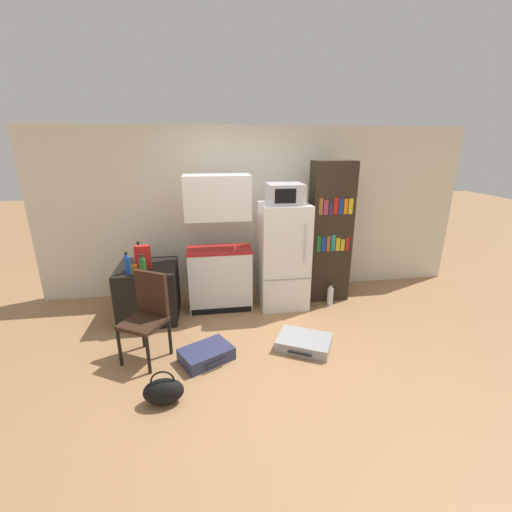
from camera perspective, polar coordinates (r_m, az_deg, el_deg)
name	(u,v)px	position (r m, az deg, el deg)	size (l,w,h in m)	color
ground_plane	(267,361)	(3.84, 1.81, -17.04)	(24.00, 24.00, 0.00)	#A3754C
wall_back	(257,212)	(5.23, 0.18, 7.41)	(6.40, 0.10, 2.46)	silver
side_table	(149,291)	(4.75, -17.41, -5.67)	(0.74, 0.75, 0.71)	black
kitchen_hutch	(219,250)	(4.66, -6.16, 0.93)	(0.87, 0.46, 1.84)	white
refrigerator	(283,256)	(4.76, 4.57, -0.01)	(0.66, 0.59, 1.46)	white
microwave	(285,194)	(4.56, 4.85, 10.31)	(0.47, 0.42, 0.26)	#B7B7BC
bookshelf	(330,233)	(5.00, 12.20, 3.78)	(0.58, 0.32, 2.00)	#2D2319
bottle_wine_dark	(139,255)	(4.65, -18.87, 0.11)	(0.06, 0.06, 0.31)	black
bottle_amber_beer	(134,269)	(4.35, -19.61, -2.12)	(0.07, 0.07, 0.16)	brown
bottle_milk_white	(136,255)	(4.84, -19.40, 0.16)	(0.07, 0.07, 0.21)	white
bottle_green_tall	(143,267)	(4.29, -18.37, -1.68)	(0.08, 0.08, 0.26)	#1E6028
bottle_blue_soda	(127,264)	(4.42, -20.69, -1.32)	(0.08, 0.08, 0.27)	#1E47A3
cereal_box	(143,257)	(4.51, -18.33, -0.18)	(0.19, 0.07, 0.30)	red
chair	(148,310)	(3.83, -17.57, -8.53)	(0.55, 0.55, 0.95)	black
suitcase_large_flat	(304,342)	(4.05, 8.01, -14.07)	(0.72, 0.66, 0.12)	#99999E
suitcase_small_flat	(206,354)	(3.84, -8.27, -15.91)	(0.63, 0.56, 0.14)	navy
handbag	(164,391)	(3.37, -15.16, -20.91)	(0.36, 0.20, 0.33)	black
water_bottle_front	(330,296)	(5.05, 12.26, -6.48)	(0.08, 0.08, 0.33)	silver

